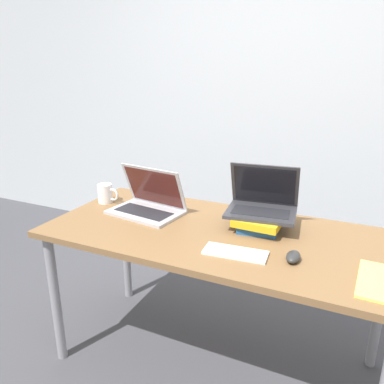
{
  "coord_description": "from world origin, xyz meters",
  "views": [
    {
      "loc": [
        0.57,
        -1.15,
        1.5
      ],
      "look_at": [
        -0.13,
        0.38,
        0.94
      ],
      "focal_mm": 35.0,
      "sensor_mm": 36.0,
      "label": 1
    }
  ],
  "objects_px": {
    "laptop_left": "(148,204)",
    "wireless_keyboard": "(235,253)",
    "mouse": "(293,257)",
    "book_stack": "(260,221)",
    "mug": "(106,193)",
    "laptop_on_books": "(262,203)"
  },
  "relations": [
    {
      "from": "book_stack",
      "to": "wireless_keyboard",
      "type": "bearing_deg",
      "value": -94.37
    },
    {
      "from": "laptop_left",
      "to": "book_stack",
      "type": "relative_size",
      "value": 1.55
    },
    {
      "from": "laptop_left",
      "to": "wireless_keyboard",
      "type": "distance_m",
      "value": 0.64
    },
    {
      "from": "mouse",
      "to": "laptop_left",
      "type": "bearing_deg",
      "value": 164.83
    },
    {
      "from": "wireless_keyboard",
      "to": "mouse",
      "type": "distance_m",
      "value": 0.23
    },
    {
      "from": "book_stack",
      "to": "mug",
      "type": "height_order",
      "value": "mug"
    },
    {
      "from": "laptop_left",
      "to": "mug",
      "type": "xyz_separation_m",
      "value": [
        -0.3,
        0.03,
        0.0
      ]
    },
    {
      "from": "laptop_on_books",
      "to": "mug",
      "type": "xyz_separation_m",
      "value": [
        -0.9,
        -0.04,
        -0.06
      ]
    },
    {
      "from": "laptop_left",
      "to": "mouse",
      "type": "relative_size",
      "value": 4.16
    },
    {
      "from": "laptop_left",
      "to": "mouse",
      "type": "height_order",
      "value": "laptop_left"
    },
    {
      "from": "mouse",
      "to": "mug",
      "type": "bearing_deg",
      "value": 167.2
    },
    {
      "from": "mouse",
      "to": "laptop_on_books",
      "type": "bearing_deg",
      "value": 125.55
    },
    {
      "from": "wireless_keyboard",
      "to": "mug",
      "type": "distance_m",
      "value": 0.93
    },
    {
      "from": "mouse",
      "to": "wireless_keyboard",
      "type": "bearing_deg",
      "value": -169.88
    },
    {
      "from": "laptop_on_books",
      "to": "laptop_left",
      "type": "bearing_deg",
      "value": -172.89
    },
    {
      "from": "book_stack",
      "to": "mouse",
      "type": "bearing_deg",
      "value": -51.39
    },
    {
      "from": "laptop_on_books",
      "to": "mouse",
      "type": "xyz_separation_m",
      "value": [
        0.21,
        -0.29,
        -0.1
      ]
    },
    {
      "from": "wireless_keyboard",
      "to": "mug",
      "type": "xyz_separation_m",
      "value": [
        -0.88,
        0.29,
        0.05
      ]
    },
    {
      "from": "book_stack",
      "to": "wireless_keyboard",
      "type": "height_order",
      "value": "book_stack"
    },
    {
      "from": "mouse",
      "to": "mug",
      "type": "xyz_separation_m",
      "value": [
        -1.11,
        0.25,
        0.04
      ]
    },
    {
      "from": "laptop_left",
      "to": "laptop_on_books",
      "type": "relative_size",
      "value": 1.16
    },
    {
      "from": "wireless_keyboard",
      "to": "mouse",
      "type": "bearing_deg",
      "value": 10.12
    }
  ]
}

